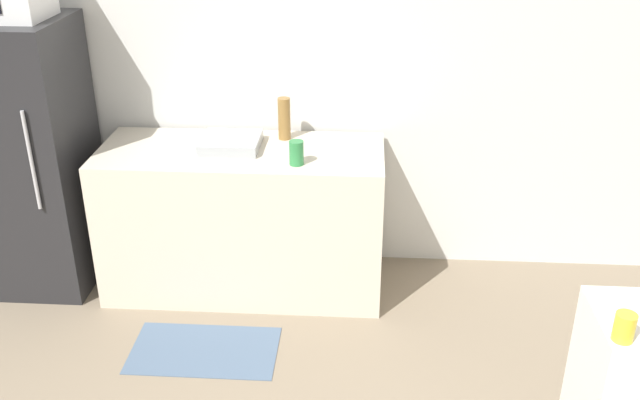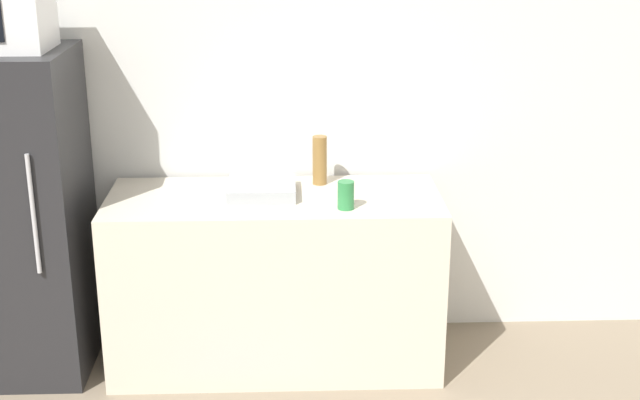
% 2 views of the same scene
% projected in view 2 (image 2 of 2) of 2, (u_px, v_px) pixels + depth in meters
% --- Properties ---
extents(wall_back, '(8.00, 0.06, 2.60)m').
position_uv_depth(wall_back, '(351.00, 89.00, 4.48)').
color(wall_back, silver).
rests_on(wall_back, ground_plane).
extents(refrigerator, '(0.59, 0.65, 1.57)m').
position_uv_depth(refrigerator, '(20.00, 215.00, 4.22)').
color(refrigerator, '#232326').
rests_on(refrigerator, ground_plane).
extents(counter, '(1.59, 0.65, 0.86)m').
position_uv_depth(counter, '(275.00, 280.00, 4.37)').
color(counter, beige).
rests_on(counter, ground_plane).
extents(sink_basin, '(0.32, 0.32, 0.06)m').
position_uv_depth(sink_basin, '(262.00, 189.00, 4.25)').
color(sink_basin, '#9EA3A8').
rests_on(sink_basin, counter).
extents(bottle_tall, '(0.07, 0.07, 0.24)m').
position_uv_depth(bottle_tall, '(320.00, 160.00, 4.39)').
color(bottle_tall, olive).
rests_on(bottle_tall, counter).
extents(bottle_short, '(0.08, 0.08, 0.13)m').
position_uv_depth(bottle_short, '(346.00, 195.00, 4.05)').
color(bottle_short, '#2D7F42').
rests_on(bottle_short, counter).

